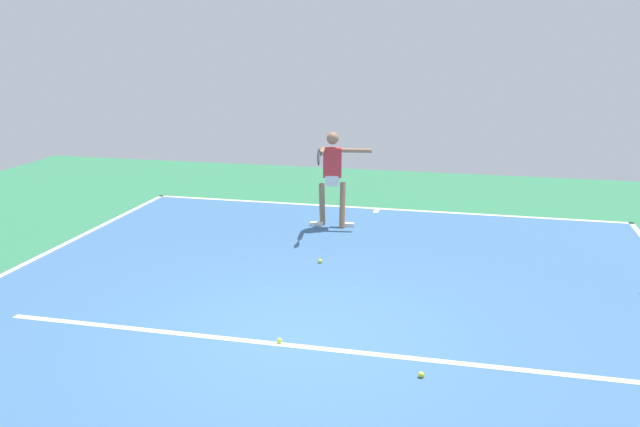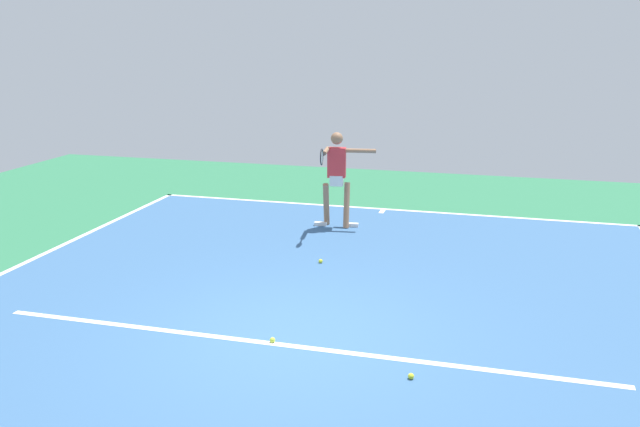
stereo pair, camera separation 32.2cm
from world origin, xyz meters
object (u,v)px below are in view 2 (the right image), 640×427
object	(u,v)px
tennis_player	(337,173)
tennis_ball_far_corner	(272,340)
tennis_ball_centre_court	(411,376)
tennis_ball_near_player	(321,261)

from	to	relation	value
tennis_player	tennis_ball_far_corner	xyz separation A→B (m)	(-0.45, 5.07, -1.03)
tennis_player	tennis_ball_centre_court	world-z (taller)	tennis_player
tennis_ball_centre_court	tennis_ball_far_corner	world-z (taller)	same
tennis_ball_centre_court	tennis_ball_far_corner	bearing A→B (deg)	-14.64
tennis_ball_centre_court	tennis_ball_near_player	bearing A→B (deg)	-60.61
tennis_player	tennis_ball_centre_court	bearing A→B (deg)	103.67
tennis_player	tennis_ball_near_player	bearing A→B (deg)	89.15
tennis_player	tennis_ball_near_player	distance (m)	2.38
tennis_ball_far_corner	tennis_player	bearing A→B (deg)	-84.91
tennis_ball_near_player	tennis_ball_far_corner	size ratio (longest dim) A/B	1.00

